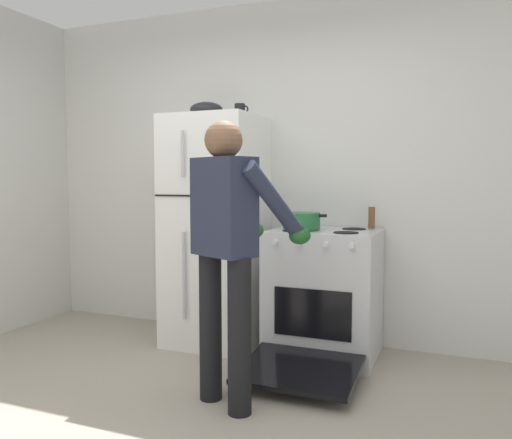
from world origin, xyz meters
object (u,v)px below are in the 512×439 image
object	(u,v)px
red_pot	(301,221)
coffee_mug	(240,110)
refrigerator	(216,231)
mixing_bowl	(206,110)
stove_range	(324,295)
pepper_mill	(372,218)
person_cook	(229,238)

from	to	relation	value
red_pot	coffee_mug	distance (m)	0.99
refrigerator	coffee_mug	bearing A→B (deg)	15.40
refrigerator	mixing_bowl	xyz separation A→B (m)	(-0.08, 0.00, 0.94)
refrigerator	mixing_bowl	world-z (taller)	mixing_bowl
red_pot	coffee_mug	bearing A→B (deg)	169.21
refrigerator	red_pot	size ratio (longest dim) A/B	4.80
stove_range	pepper_mill	distance (m)	0.67
mixing_bowl	pepper_mill	bearing A→B (deg)	9.11
refrigerator	person_cook	xyz separation A→B (m)	(0.57, -1.00, 0.07)
refrigerator	red_pot	xyz separation A→B (m)	(0.71, -0.05, 0.10)
stove_range	coffee_mug	world-z (taller)	coffee_mug
pepper_mill	red_pot	bearing A→B (deg)	-151.48
person_cook	red_pot	xyz separation A→B (m)	(0.13, 0.95, 0.03)
stove_range	red_pot	size ratio (longest dim) A/B	3.34
red_pot	pepper_mill	distance (m)	0.52
red_pot	pepper_mill	xyz separation A→B (m)	(0.46, 0.25, 0.02)
person_cook	mixing_bowl	distance (m)	1.48
coffee_mug	refrigerator	bearing A→B (deg)	-164.60
refrigerator	red_pot	world-z (taller)	refrigerator
stove_range	coffee_mug	xyz separation A→B (m)	(-0.68, 0.07, 1.36)
pepper_mill	mixing_bowl	xyz separation A→B (m)	(-1.25, -0.20, 0.82)
red_pot	refrigerator	bearing A→B (deg)	175.98
red_pot	pepper_mill	world-z (taller)	pepper_mill
red_pot	mixing_bowl	size ratio (longest dim) A/B	1.44
person_cook	coffee_mug	size ratio (longest dim) A/B	14.28
person_cook	pepper_mill	world-z (taller)	person_cook
person_cook	mixing_bowl	bearing A→B (deg)	123.13
stove_range	pepper_mill	bearing A→B (deg)	36.00
refrigerator	mixing_bowl	distance (m)	0.94
stove_range	mixing_bowl	xyz separation A→B (m)	(-0.95, 0.02, 1.37)
pepper_mill	person_cook	bearing A→B (deg)	-116.32
red_pot	stove_range	bearing A→B (deg)	11.31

